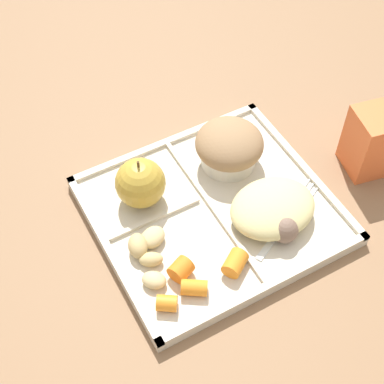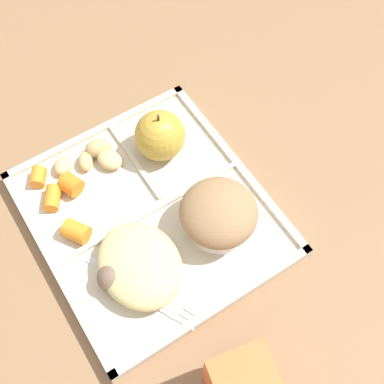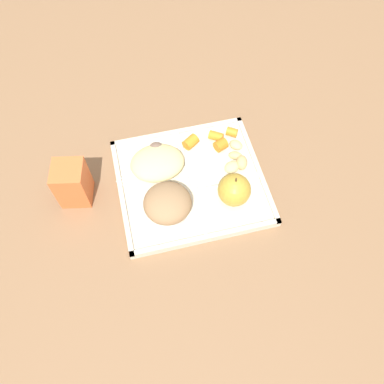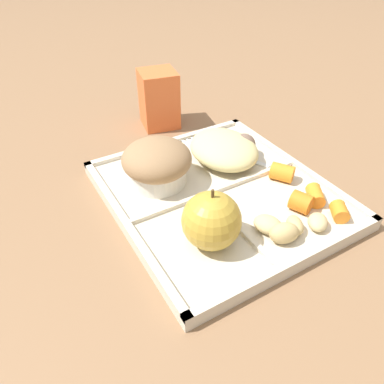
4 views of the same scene
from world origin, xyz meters
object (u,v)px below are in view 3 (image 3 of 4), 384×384
green_apple (234,190)px  milk_carton (73,183)px  bran_muffin (168,205)px  lunch_tray (191,182)px  plastic_fork (144,167)px

green_apple → milk_carton: bearing=-16.1°
bran_muffin → lunch_tray: bearing=-135.2°
green_apple → milk_carton: 0.35m
plastic_fork → milk_carton: (0.16, 0.03, 0.04)m
plastic_fork → milk_carton: 0.17m
green_apple → milk_carton: (0.33, -0.10, 0.00)m
lunch_tray → green_apple: bearing=140.7°
lunch_tray → bran_muffin: (0.07, 0.07, 0.04)m
lunch_tray → milk_carton: size_ratio=3.08×
plastic_fork → milk_carton: milk_carton is taller
bran_muffin → plastic_fork: (0.03, -0.13, -0.03)m
lunch_tray → plastic_fork: (0.10, -0.06, 0.01)m
lunch_tray → milk_carton: (0.25, -0.03, 0.05)m
bran_muffin → milk_carton: bearing=-27.1°
milk_carton → plastic_fork: bearing=-157.8°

